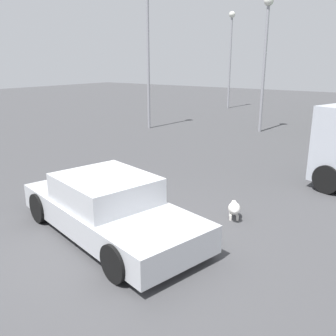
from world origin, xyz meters
The scene contains 6 objects.
ground_plane centered at (0.00, 0.00, 0.00)m, with size 80.00×80.00×0.00m, color #424244.
sedan_foreground centered at (-0.26, 0.09, 0.55)m, with size 4.64×2.68×1.19m.
dog centered at (1.49, 2.18, 0.24)m, with size 0.43×0.61×0.41m.
light_post_near centered at (-7.17, 10.04, 4.88)m, with size 0.44×0.44×7.33m.
light_post_mid centered at (-2.09, 12.44, 4.22)m, with size 0.44×0.44×6.19m.
light_post_far centered at (-7.68, 20.09, 4.52)m, with size 0.44×0.44×6.71m.
Camera 1 is at (4.63, -4.67, 3.35)m, focal length 38.87 mm.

